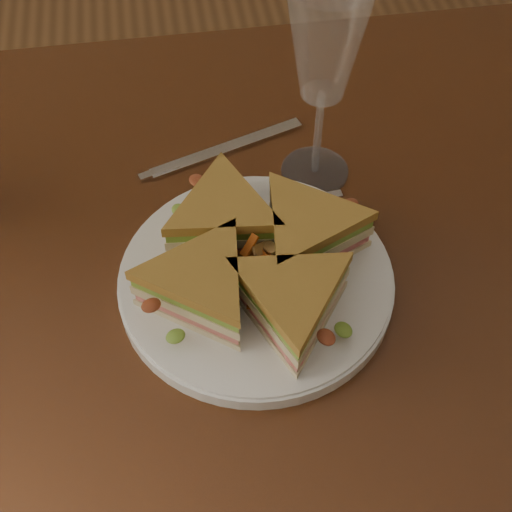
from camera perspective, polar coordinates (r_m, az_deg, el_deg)
The scene contains 8 objects.
ground at distance 1.44m, azimuth -2.74°, elevation -18.56°, with size 6.00×6.00×0.00m, color brown.
table at distance 0.85m, azimuth -4.40°, elevation -3.89°, with size 1.20×0.80×0.75m.
plate at distance 0.74m, azimuth 0.00°, elevation -2.00°, with size 0.28×0.28×0.02m, color silver.
sandwich_wedges at distance 0.71m, azimuth -0.00°, elevation -0.25°, with size 0.30×0.30×0.06m.
crisps_mound at distance 0.71m, azimuth 0.00°, elevation -0.45°, with size 0.09×0.09×0.05m, color #BF5418, non-canonical shape.
spoon at distance 0.80m, azimuth -2.46°, elevation 3.37°, with size 0.18×0.04×0.01m.
knife at distance 0.87m, azimuth -3.16°, elevation 8.30°, with size 0.21×0.08×0.00m.
wine_glass at distance 0.74m, azimuth 5.61°, elevation 16.20°, with size 0.09×0.09×0.24m.
Camera 1 is at (-0.01, -0.48, 1.36)m, focal length 50.00 mm.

